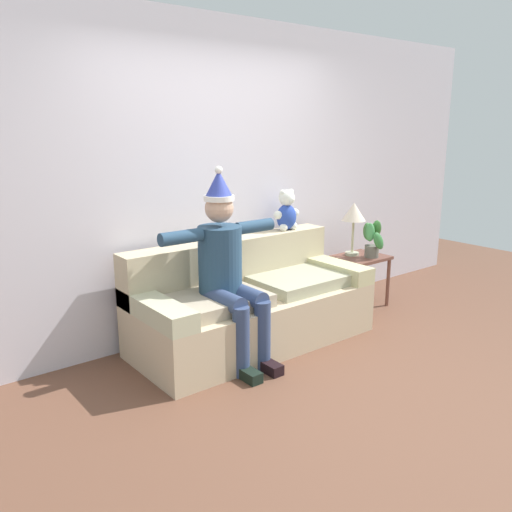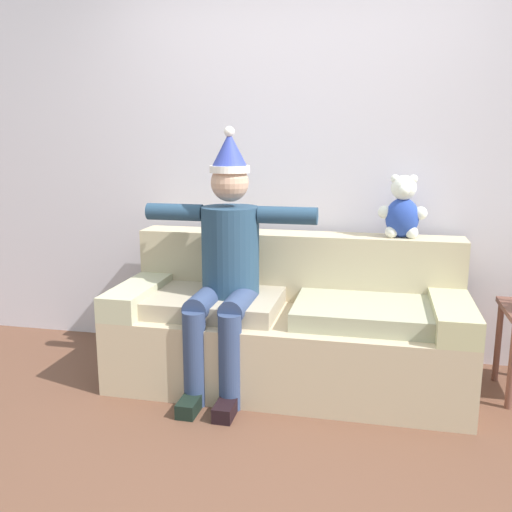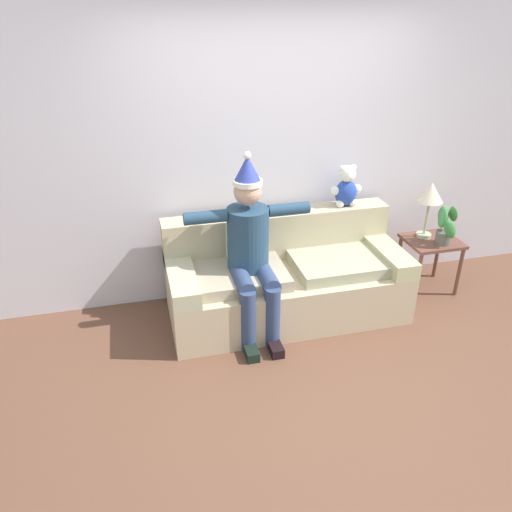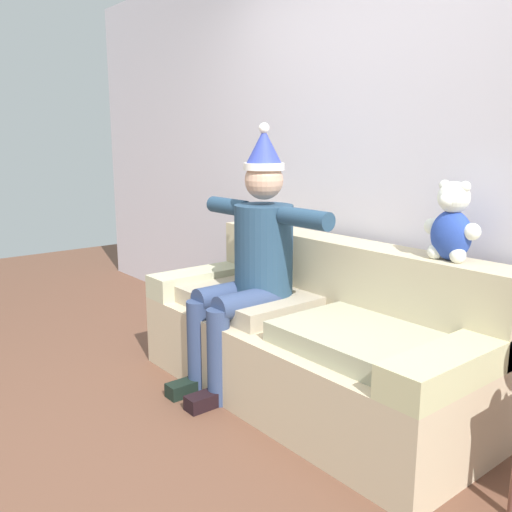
{
  "view_description": "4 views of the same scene",
  "coord_description": "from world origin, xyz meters",
  "px_view_note": "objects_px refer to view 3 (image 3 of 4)",
  "views": [
    {
      "loc": [
        -2.6,
        -2.33,
        1.81
      ],
      "look_at": [
        -0.09,
        0.84,
        0.8
      ],
      "focal_mm": 37.18,
      "sensor_mm": 36.0,
      "label": 1
    },
    {
      "loc": [
        0.49,
        -2.17,
        1.45
      ],
      "look_at": [
        -0.18,
        0.89,
        0.78
      ],
      "focal_mm": 39.36,
      "sensor_mm": 36.0,
      "label": 2
    },
    {
      "loc": [
        -1.2,
        -2.66,
        2.55
      ],
      "look_at": [
        -0.31,
        0.84,
        0.69
      ],
      "focal_mm": 35.5,
      "sensor_mm": 36.0,
      "label": 3
    },
    {
      "loc": [
        2.06,
        -1.05,
        1.42
      ],
      "look_at": [
        -0.3,
        0.86,
        0.78
      ],
      "focal_mm": 38.72,
      "sensor_mm": 36.0,
      "label": 4
    }
  ],
  "objects_px": {
    "teddy_bear": "(346,188)",
    "potted_plant": "(446,226)",
    "couch": "(285,278)",
    "person_seated": "(251,247)",
    "table_lamp": "(430,195)",
    "side_table": "(431,248)"
  },
  "relations": [
    {
      "from": "teddy_bear",
      "to": "potted_plant",
      "type": "height_order",
      "value": "teddy_bear"
    },
    {
      "from": "teddy_bear",
      "to": "side_table",
      "type": "relative_size",
      "value": 0.73
    },
    {
      "from": "potted_plant",
      "to": "side_table",
      "type": "bearing_deg",
      "value": 113.99
    },
    {
      "from": "couch",
      "to": "teddy_bear",
      "type": "relative_size",
      "value": 5.36
    },
    {
      "from": "couch",
      "to": "potted_plant",
      "type": "height_order",
      "value": "potted_plant"
    },
    {
      "from": "table_lamp",
      "to": "potted_plant",
      "type": "distance_m",
      "value": 0.31
    },
    {
      "from": "person_seated",
      "to": "teddy_bear",
      "type": "bearing_deg",
      "value": 23.54
    },
    {
      "from": "teddy_bear",
      "to": "potted_plant",
      "type": "xyz_separation_m",
      "value": [
        0.85,
        -0.33,
        -0.32
      ]
    },
    {
      "from": "person_seated",
      "to": "table_lamp",
      "type": "height_order",
      "value": "person_seated"
    },
    {
      "from": "person_seated",
      "to": "potted_plant",
      "type": "distance_m",
      "value": 1.84
    },
    {
      "from": "couch",
      "to": "table_lamp",
      "type": "height_order",
      "value": "table_lamp"
    },
    {
      "from": "table_lamp",
      "to": "side_table",
      "type": "bearing_deg",
      "value": -62.44
    },
    {
      "from": "person_seated",
      "to": "couch",
      "type": "bearing_deg",
      "value": 25.54
    },
    {
      "from": "teddy_bear",
      "to": "potted_plant",
      "type": "distance_m",
      "value": 0.97
    },
    {
      "from": "couch",
      "to": "side_table",
      "type": "xyz_separation_m",
      "value": [
        1.45,
        0.03,
        0.1
      ]
    },
    {
      "from": "teddy_bear",
      "to": "potted_plant",
      "type": "bearing_deg",
      "value": -20.94
    },
    {
      "from": "couch",
      "to": "side_table",
      "type": "distance_m",
      "value": 1.45
    },
    {
      "from": "person_seated",
      "to": "table_lamp",
      "type": "xyz_separation_m",
      "value": [
        1.75,
        0.29,
        0.18
      ]
    },
    {
      "from": "couch",
      "to": "table_lamp",
      "type": "relative_size",
      "value": 3.83
    },
    {
      "from": "side_table",
      "to": "potted_plant",
      "type": "distance_m",
      "value": 0.29
    },
    {
      "from": "person_seated",
      "to": "side_table",
      "type": "distance_m",
      "value": 1.84
    },
    {
      "from": "couch",
      "to": "teddy_bear",
      "type": "distance_m",
      "value": 0.98
    }
  ]
}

